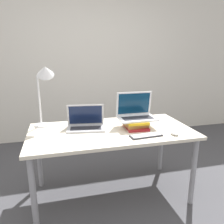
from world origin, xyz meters
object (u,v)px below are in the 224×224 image
at_px(book_stack, 136,124).
at_px(laptop_left, 86,124).
at_px(mouse, 175,133).
at_px(laptop_on_books, 136,113).
at_px(wireless_keyboard, 146,136).
at_px(desk_lamp, 44,78).

bearing_deg(book_stack, laptop_left, 167.18).
distance_m(laptop_left, mouse, 0.85).
height_order(laptop_left, laptop_on_books, laptop_on_books).
bearing_deg(wireless_keyboard, desk_lamp, 149.79).
bearing_deg(mouse, laptop_on_books, 129.60).
distance_m(laptop_left, wireless_keyboard, 0.61).
relative_size(laptop_left, desk_lamp, 0.61).
relative_size(book_stack, desk_lamp, 0.42).
bearing_deg(laptop_left, mouse, -26.22).
distance_m(laptop_left, desk_lamp, 0.59).
distance_m(book_stack, mouse, 0.39).
xyz_separation_m(laptop_left, mouse, (0.77, -0.38, -0.03)).
xyz_separation_m(mouse, desk_lamp, (-1.13, 0.53, 0.47)).
bearing_deg(book_stack, mouse, -43.42).
relative_size(laptop_left, wireless_keyboard, 1.30).
bearing_deg(mouse, wireless_keyboard, 173.64).
height_order(laptop_left, mouse, laptop_left).
height_order(wireless_keyboard, desk_lamp, desk_lamp).
bearing_deg(laptop_on_books, wireless_keyboard, -91.38).
xyz_separation_m(book_stack, laptop_on_books, (0.02, 0.05, 0.09)).
bearing_deg(desk_lamp, mouse, -25.18).
height_order(laptop_left, book_stack, laptop_left).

